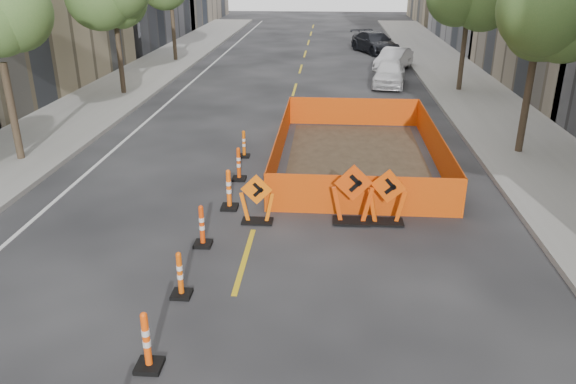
# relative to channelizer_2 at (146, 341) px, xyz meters

# --- Properties ---
(ground_plane) EXTENTS (140.00, 140.00, 0.00)m
(ground_plane) POSITION_rel_channelizer_2_xyz_m (1.05, -0.27, -0.55)
(ground_plane) COLOR black
(sidewalk_left) EXTENTS (4.00, 90.00, 0.15)m
(sidewalk_left) POSITION_rel_channelizer_2_xyz_m (-7.95, 11.73, -0.47)
(sidewalk_left) COLOR gray
(sidewalk_left) RESTS_ON ground
(sidewalk_right) EXTENTS (4.00, 90.00, 0.15)m
(sidewalk_right) POSITION_rel_channelizer_2_xyz_m (10.05, 11.73, -0.47)
(sidewalk_right) COLOR gray
(sidewalk_right) RESTS_ON ground
(tree_l_c) EXTENTS (2.80, 2.80, 5.95)m
(tree_l_c) POSITION_rel_channelizer_2_xyz_m (-7.35, 19.73, 3.98)
(tree_l_c) COLOR #382B1E
(tree_l_c) RESTS_ON ground
(tree_r_b) EXTENTS (2.80, 2.80, 5.95)m
(tree_r_b) POSITION_rel_channelizer_2_xyz_m (9.45, 11.73, 3.98)
(tree_r_b) COLOR #382B1E
(tree_r_b) RESTS_ON ground
(channelizer_2) EXTENTS (0.43, 0.43, 1.09)m
(channelizer_2) POSITION_rel_channelizer_2_xyz_m (0.00, 0.00, 0.00)
(channelizer_2) COLOR #FF4E0A
(channelizer_2) RESTS_ON ground
(channelizer_3) EXTENTS (0.39, 0.39, 1.00)m
(channelizer_3) POSITION_rel_channelizer_2_xyz_m (-0.00, 2.16, -0.05)
(channelizer_3) COLOR #E35309
(channelizer_3) RESTS_ON ground
(channelizer_4) EXTENTS (0.41, 0.41, 1.04)m
(channelizer_4) POSITION_rel_channelizer_2_xyz_m (-0.03, 4.32, -0.03)
(channelizer_4) COLOR #E23E09
(channelizer_4) RESTS_ON ground
(channelizer_5) EXTENTS (0.44, 0.44, 1.13)m
(channelizer_5) POSITION_rel_channelizer_2_xyz_m (0.23, 6.49, 0.02)
(channelizer_5) COLOR #FF5C0A
(channelizer_5) RESTS_ON ground
(channelizer_6) EXTENTS (0.41, 0.41, 1.04)m
(channelizer_6) POSITION_rel_channelizer_2_xyz_m (0.16, 8.65, -0.02)
(channelizer_6) COLOR #D64409
(channelizer_6) RESTS_ON ground
(channelizer_7) EXTENTS (0.37, 0.37, 0.94)m
(channelizer_7) POSITION_rel_channelizer_2_xyz_m (0.00, 10.81, -0.08)
(channelizer_7) COLOR #D95909
(channelizer_7) RESTS_ON ground
(chevron_sign_left) EXTENTS (0.90, 0.54, 1.34)m
(chevron_sign_left) POSITION_rel_channelizer_2_xyz_m (1.10, 5.67, 0.12)
(chevron_sign_left) COLOR orange
(chevron_sign_left) RESTS_ON ground
(chevron_sign_center) EXTENTS (1.14, 0.76, 1.61)m
(chevron_sign_center) POSITION_rel_channelizer_2_xyz_m (3.52, 5.83, 0.26)
(chevron_sign_center) COLOR #D73F09
(chevron_sign_center) RESTS_ON ground
(chevron_sign_right) EXTENTS (1.14, 0.89, 1.50)m
(chevron_sign_right) POSITION_rel_channelizer_2_xyz_m (4.39, 5.85, 0.20)
(chevron_sign_right) COLOR #E14A09
(chevron_sign_right) RESTS_ON ground
(safety_fence) EXTENTS (5.22, 8.85, 1.10)m
(safety_fence) POSITION_rel_channelizer_2_xyz_m (3.84, 10.77, 0.01)
(safety_fence) COLOR #FF480D
(safety_fence) RESTS_ON ground
(parked_car_near) EXTENTS (2.19, 4.20, 1.36)m
(parked_car_near) POSITION_rel_channelizer_2_xyz_m (6.02, 22.98, 0.14)
(parked_car_near) COLOR white
(parked_car_near) RESTS_ON ground
(parked_car_mid) EXTENTS (2.80, 4.25, 1.32)m
(parked_car_mid) POSITION_rel_channelizer_2_xyz_m (6.71, 27.62, 0.11)
(parked_car_mid) COLOR #AFAEB4
(parked_car_mid) RESTS_ON ground
(parked_car_far) EXTENTS (3.78, 5.41, 1.45)m
(parked_car_far) POSITION_rel_channelizer_2_xyz_m (6.06, 34.65, 0.18)
(parked_car_far) COLOR black
(parked_car_far) RESTS_ON ground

